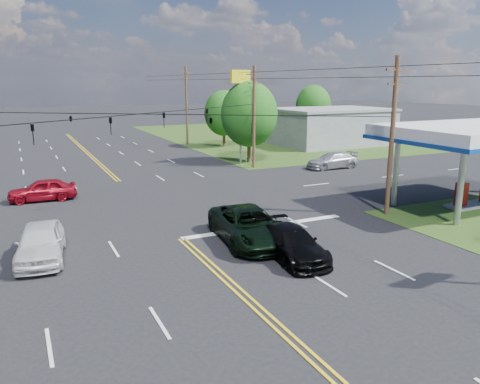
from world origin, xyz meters
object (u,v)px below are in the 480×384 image
retail_ne (331,128)px  pole_ne (254,116)px  suv_black (292,243)px  pickup_dkgreen (249,225)px  pole_right_far (187,105)px  tree_right_a (249,114)px  pole_se (392,135)px  pickup_white (40,242)px  tree_right_b (224,113)px  tree_far_r (313,105)px

retail_ne → pole_ne: size_ratio=1.47×
suv_black → pole_ne: bearing=72.0°
pole_ne → pickup_dkgreen: (-10.00, -18.88, -4.04)m
pole_ne → pole_right_far: pole_right_far is taller
pole_ne → suv_black: bearing=-113.0°
pole_right_far → suv_black: pole_right_far is taller
retail_ne → tree_right_a: size_ratio=1.71×
pole_se → tree_right_a: pole_se is taller
pickup_white → pole_se: bearing=4.8°
suv_black → pole_se: bearing=27.2°
tree_right_a → pickup_white: 29.10m
suv_black → tree_right_b: bearing=75.8°
pole_se → suv_black: size_ratio=1.90×
pickup_dkgreen → pole_ne: bearing=68.7°
tree_far_r → suv_black: 52.53m
pole_ne → pickup_white: pole_ne is taller
tree_right_a → retail_ne: bearing=26.6°
pole_ne → tree_right_b: pole_ne is taller
pole_se → tree_right_b: bearing=83.9°
tree_right_b → tree_far_r: (17.50, 6.00, 0.33)m
pole_ne → suv_black: pole_ne is taller
pole_se → suv_black: bearing=-157.7°
pole_right_far → tree_far_r: pole_right_far is taller
retail_ne → pickup_dkgreen: 40.29m
pickup_dkgreen → tree_far_r: bearing=58.8°
pole_se → tree_far_r: pole_se is taller
tree_right_a → tree_far_r: size_ratio=1.07×
pole_ne → suv_black: size_ratio=1.90×
pole_ne → tree_right_a: pole_ne is taller
tree_right_a → tree_right_b: bearing=78.2°
pole_se → pickup_dkgreen: pole_se is taller
pickup_dkgreen → suv_black: bearing=-68.6°
pole_se → pole_right_far: pole_right_far is taller
pole_ne → tree_far_r: 29.70m
tree_right_b → pickup_white: (-23.25, -32.00, -3.37)m
pole_right_far → pole_se: bearing=-90.0°
pole_se → tree_right_b: pole_se is taller
pickup_white → tree_right_b: bearing=61.7°
pole_se → suv_black: pole_se is taller
pickup_white → retail_ne: bearing=45.0°
suv_black → pickup_white: (-10.52, 4.79, 0.12)m
tree_right_a → tree_right_b: tree_right_a is taller
pole_right_far → pickup_white: 41.29m
pole_right_far → pickup_white: (-19.75, -36.00, -4.32)m
tree_right_a → tree_far_r: (20.00, 18.00, -0.33)m
pole_right_far → pickup_white: pole_right_far is taller
tree_right_a → pickup_white: (-20.75, -20.00, -4.02)m
tree_right_b → tree_far_r: size_ratio=0.93×
pole_se → pickup_white: pole_se is taller
pole_right_far → pole_ne: bearing=-90.0°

